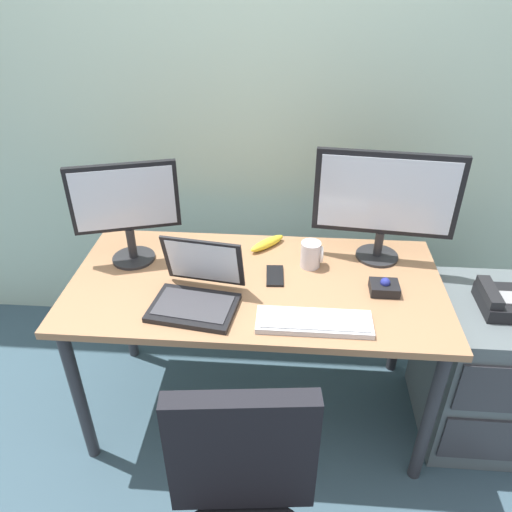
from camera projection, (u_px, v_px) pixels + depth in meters
name	position (u px, v px, depth m)	size (l,w,h in m)	color
ground_plane	(256.00, 406.00, 2.36)	(8.00, 8.00, 0.00)	#38505E
back_wall	(268.00, 69.00, 2.22)	(6.00, 0.10, 2.80)	#B5D0BA
desk	(256.00, 297.00, 2.01)	(1.49, 0.74, 0.73)	#9F714D
file_cabinet	(478.00, 368.00, 2.11)	(0.42, 0.53, 0.68)	#555F62
desk_phone	(501.00, 301.00, 1.90)	(0.17, 0.20, 0.09)	black
monitor_main	(386.00, 200.00, 1.97)	(0.57, 0.18, 0.47)	#262628
monitor_side	(126.00, 206.00, 1.97)	(0.42, 0.18, 0.43)	#262628
keyboard	(314.00, 321.00, 1.74)	(0.41, 0.14, 0.03)	silver
laptop	(197.00, 290.00, 1.83)	(0.35, 0.32, 0.23)	black
trackball_mouse	(384.00, 287.00, 1.90)	(0.11, 0.09, 0.07)	black
coffee_mug	(311.00, 255.00, 2.03)	(0.09, 0.08, 0.11)	silver
cell_phone	(275.00, 276.00, 1.99)	(0.07, 0.14, 0.01)	black
banana	(267.00, 243.00, 2.18)	(0.19, 0.04, 0.04)	yellow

